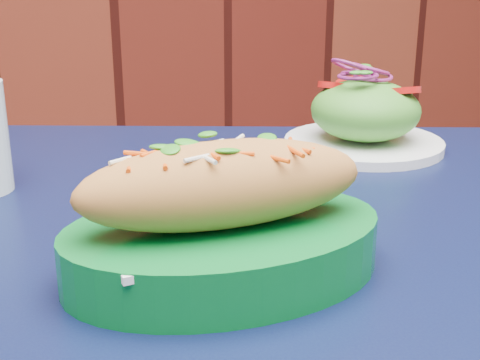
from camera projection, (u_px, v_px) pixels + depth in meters
name	position (u px, v px, depth m)	size (l,w,h in m)	color
cafe_table	(290.00, 320.00, 0.63)	(1.02, 1.02, 0.75)	black
banh_mi_basket	(223.00, 221.00, 0.51)	(0.26, 0.17, 0.12)	#066424
salad_plate	(365.00, 117.00, 0.86)	(0.21, 0.21, 0.11)	white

